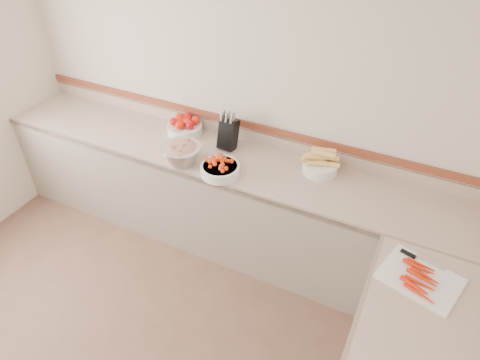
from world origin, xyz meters
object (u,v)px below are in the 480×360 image
at_px(tomato_bowl, 185,126).
at_px(knife_block, 228,133).
at_px(cherry_tomato_bowl, 220,168).
at_px(corn_bowl, 320,164).
at_px(rhubarb_bowl, 182,153).
at_px(cutting_board, 420,278).

bearing_deg(tomato_bowl, knife_block, -4.23).
bearing_deg(tomato_bowl, cherry_tomato_bowl, -35.15).
height_order(corn_bowl, rhubarb_bowl, corn_bowl).
bearing_deg(knife_block, rhubarb_bowl, -121.55).
distance_m(tomato_bowl, cherry_tomato_bowl, 0.68).
distance_m(cherry_tomato_bowl, corn_bowl, 0.75).
bearing_deg(cherry_tomato_bowl, knife_block, 108.04).
height_order(cherry_tomato_bowl, cutting_board, cherry_tomato_bowl).
distance_m(knife_block, corn_bowl, 0.78).
relative_size(cherry_tomato_bowl, rhubarb_bowl, 0.95).
bearing_deg(corn_bowl, cherry_tomato_bowl, -151.25).
relative_size(tomato_bowl, rhubarb_bowl, 0.96).
relative_size(tomato_bowl, corn_bowl, 1.01).
bearing_deg(cutting_board, cherry_tomato_bowl, 165.63).
height_order(tomato_bowl, cherry_tomato_bowl, cherry_tomato_bowl).
bearing_deg(tomato_bowl, corn_bowl, -1.30).
relative_size(knife_block, cherry_tomato_bowl, 1.10).
xyz_separation_m(knife_block, cherry_tomato_bowl, (0.12, -0.36, -0.08)).
relative_size(knife_block, corn_bowl, 1.11).
bearing_deg(cherry_tomato_bowl, rhubarb_bowl, 179.73).
height_order(tomato_bowl, corn_bowl, corn_bowl).
bearing_deg(rhubarb_bowl, cherry_tomato_bowl, -0.27).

